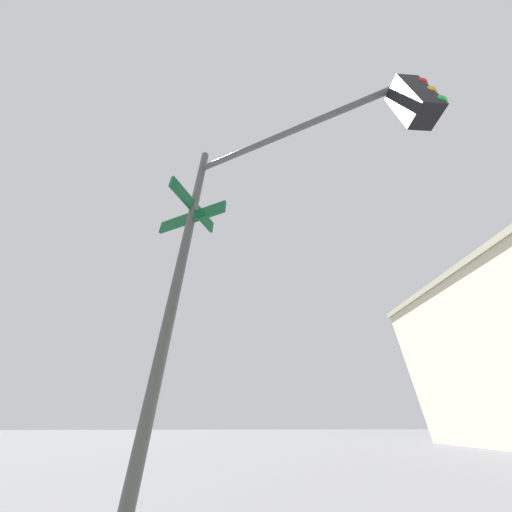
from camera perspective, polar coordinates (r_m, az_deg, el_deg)
name	(u,v)px	position (r m, az deg, el deg)	size (l,w,h in m)	color
traffic_signal_near	(288,183)	(3.03, 7.74, 17.28)	(1.97, 3.42, 5.27)	#474C47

